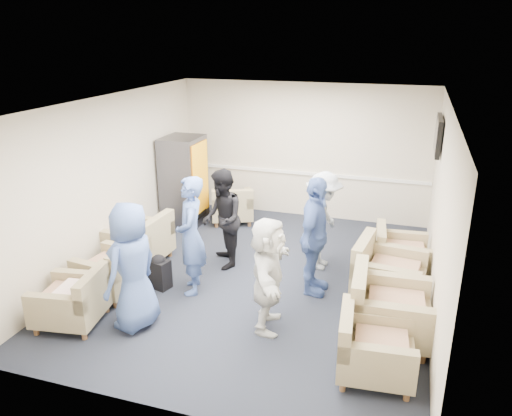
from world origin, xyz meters
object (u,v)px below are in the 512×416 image
(armchair_right_midfar, at_px, (385,275))
(person_front_right, at_px, (268,274))
(armchair_left_mid, at_px, (114,272))
(person_back_left, at_px, (222,219))
(person_back_right, at_px, (323,221))
(armchair_right_midnear, at_px, (385,311))
(vending_machine, at_px, (184,181))
(armchair_corner, at_px, (232,207))
(armchair_left_far, at_px, (142,243))
(person_mid_left, at_px, (191,236))
(armchair_right_far, at_px, (398,255))
(armchair_right_near, at_px, (371,350))
(person_front_left, at_px, (132,267))
(person_mid_right, at_px, (314,237))
(armchair_left_near, at_px, (74,302))

(armchair_right_midfar, relative_size, person_front_right, 0.69)
(armchair_left_mid, distance_m, person_back_left, 1.83)
(armchair_right_midfar, xyz_separation_m, person_back_right, (-1.04, 0.74, 0.42))
(armchair_right_midnear, xyz_separation_m, vending_machine, (-4.04, 2.87, 0.49))
(armchair_corner, height_order, vending_machine, vending_machine)
(armchair_right_midfar, bearing_deg, armchair_corner, 61.67)
(vending_machine, height_order, person_back_left, vending_machine)
(person_back_left, bearing_deg, armchair_left_mid, -69.03)
(armchair_left_far, distance_m, person_front_right, 2.81)
(armchair_right_midfar, xyz_separation_m, armchair_corner, (-3.10, 2.20, -0.05))
(armchair_left_mid, xyz_separation_m, person_back_right, (2.71, 1.75, 0.47))
(armchair_corner, relative_size, person_mid_left, 0.60)
(vending_machine, distance_m, person_back_right, 3.14)
(armchair_right_far, bearing_deg, armchair_corner, 62.50)
(armchair_right_near, distance_m, armchair_right_midfar, 1.78)
(armchair_right_far, height_order, vending_machine, vending_machine)
(armchair_left_far, bearing_deg, armchair_right_midfar, 92.49)
(armchair_left_mid, height_order, armchair_right_far, armchair_left_mid)
(armchair_left_far, relative_size, person_back_left, 0.58)
(armchair_corner, bearing_deg, armchair_right_midnear, 112.13)
(person_mid_left, bearing_deg, armchair_right_midfar, 81.21)
(vending_machine, relative_size, person_front_left, 1.03)
(person_mid_right, bearing_deg, vending_machine, 58.56)
(person_front_left, height_order, person_back_right, person_front_left)
(armchair_left_far, relative_size, armchair_right_midfar, 0.89)
(person_mid_right, bearing_deg, armchair_left_far, 89.79)
(armchair_left_near, height_order, armchair_right_far, armchair_right_far)
(person_back_right, bearing_deg, person_front_right, 174.53)
(armchair_left_near, bearing_deg, person_front_right, 97.06)
(person_front_left, relative_size, person_back_right, 1.06)
(vending_machine, bearing_deg, armchair_right_midnear, -35.42)
(armchair_left_near, height_order, person_front_left, person_front_left)
(armchair_right_midfar, bearing_deg, person_back_right, 61.35)
(armchair_right_far, distance_m, person_back_right, 1.28)
(armchair_left_mid, xyz_separation_m, armchair_left_far, (-0.13, 1.02, 0.03))
(armchair_right_far, bearing_deg, armchair_left_mid, 110.56)
(armchair_left_far, distance_m, armchair_right_midnear, 4.08)
(armchair_right_far, height_order, person_front_left, person_front_left)
(armchair_left_near, distance_m, armchair_corner, 4.14)
(armchair_right_far, height_order, armchair_corner, armchair_right_far)
(person_front_left, height_order, person_mid_left, person_mid_left)
(armchair_left_far, height_order, person_back_left, person_back_left)
(vending_machine, bearing_deg, person_front_right, -49.71)
(armchair_left_near, relative_size, armchair_right_near, 1.04)
(person_mid_right, bearing_deg, armchair_right_far, -47.92)
(armchair_corner, height_order, person_front_right, person_front_right)
(armchair_left_near, relative_size, person_back_left, 0.57)
(armchair_right_near, height_order, armchair_right_midnear, armchair_right_midnear)
(armchair_left_far, distance_m, person_front_left, 1.96)
(person_mid_left, xyz_separation_m, person_mid_right, (1.69, 0.49, 0.00))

